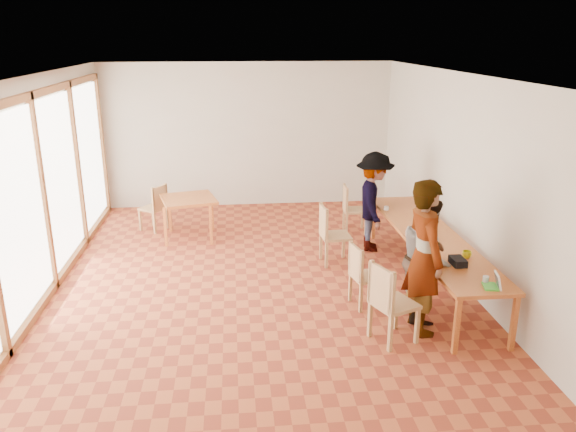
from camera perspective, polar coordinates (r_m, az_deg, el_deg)
ground at (r=8.49m, az=-3.08°, el=-6.49°), size 8.00×8.00×0.00m
wall_back at (r=11.91m, az=-4.12°, el=8.16°), size 6.00×0.10×3.00m
wall_front at (r=4.25m, az=-0.82°, el=-10.23°), size 6.00×0.10×3.00m
wall_right at (r=8.65m, az=17.07°, el=3.70°), size 0.10×8.00×3.00m
window_wall at (r=8.42m, az=-23.84°, el=2.58°), size 0.10×8.00×3.00m
ceiling at (r=7.75m, az=-3.46°, el=14.29°), size 6.00×8.00×0.04m
communal_table at (r=8.40m, az=14.26°, el=-2.15°), size 0.80×4.00×0.75m
side_table at (r=10.14m, az=-10.06°, el=1.39°), size 0.90×0.90×0.75m
chair_near at (r=6.71m, az=10.10°, el=-7.96°), size 0.60×0.60×0.53m
chair_mid at (r=7.56m, az=7.52°, el=-5.38°), size 0.48×0.48×0.46m
chair_far at (r=8.90m, az=4.24°, el=-1.28°), size 0.48×0.48×0.51m
chair_empty at (r=10.40m, az=6.33°, el=1.22°), size 0.43×0.43×0.47m
chair_spare at (r=10.70m, az=-13.23°, el=1.31°), size 0.57×0.57×0.47m
person_near at (r=6.95m, az=13.70°, el=-4.08°), size 0.53×0.75×1.93m
person_mid at (r=7.37m, az=13.80°, el=-4.14°), size 0.71×0.86×1.61m
person_far at (r=9.51m, az=8.71°, el=1.43°), size 0.80×1.18×1.68m
laptop_near at (r=6.87m, az=20.19°, el=-6.46°), size 0.22×0.24×0.18m
laptop_mid at (r=8.20m, az=14.36°, el=-1.90°), size 0.23×0.26×0.20m
laptop_far at (r=8.57m, az=13.71°, el=-0.98°), size 0.27×0.28×0.20m
yellow_mug at (r=7.63m, az=17.71°, el=-3.75°), size 0.14×0.14×0.10m
green_bottle at (r=9.19m, az=13.20°, el=0.89°), size 0.07×0.07×0.28m
clear_glass at (r=6.95m, az=19.43°, el=-6.13°), size 0.07×0.07×0.09m
condiment_cup at (r=9.41m, az=9.96°, el=0.79°), size 0.08×0.08×0.06m
pink_phone at (r=8.18m, az=13.52°, el=-2.23°), size 0.05×0.10×0.01m
black_pouch at (r=7.38m, az=16.88°, el=-4.44°), size 0.16×0.26×0.09m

